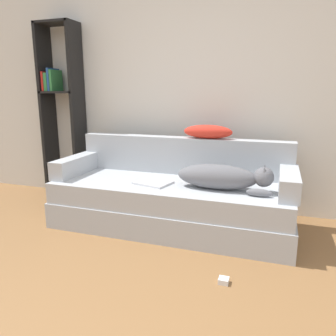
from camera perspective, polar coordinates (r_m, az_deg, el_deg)
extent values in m
cube|color=silver|center=(3.46, 4.92, 15.52)|extent=(7.16, 0.06, 2.70)
cube|color=#B2B7BC|center=(3.02, 0.61, -7.96)|extent=(2.12, 0.83, 0.23)
cube|color=#B2B7BC|center=(2.95, 0.56, -4.24)|extent=(2.08, 0.79, 0.19)
cube|color=#B2B7BC|center=(3.21, 2.53, 2.19)|extent=(2.08, 0.15, 0.36)
cube|color=#B2B7BC|center=(3.33, -15.72, 0.48)|extent=(0.15, 0.64, 0.17)
cube|color=#B2B7BC|center=(2.77, 20.32, -2.38)|extent=(0.15, 0.64, 0.17)
ellipsoid|color=slate|center=(2.74, 8.48, -1.50)|extent=(0.66, 0.24, 0.20)
sphere|color=slate|center=(2.69, 16.36, -1.53)|extent=(0.16, 0.16, 0.16)
cone|color=slate|center=(2.64, 16.39, -0.52)|extent=(0.06, 0.06, 0.07)
cone|color=slate|center=(2.72, 16.48, -0.11)|extent=(0.06, 0.06, 0.07)
ellipsoid|color=slate|center=(2.61, 15.58, -4.17)|extent=(0.20, 0.06, 0.06)
cube|color=silver|center=(2.88, -2.63, -2.56)|extent=(0.35, 0.30, 0.02)
ellipsoid|color=red|center=(3.11, 6.95, 6.30)|extent=(0.46, 0.17, 0.13)
cube|color=black|center=(4.07, -20.17, 9.01)|extent=(0.04, 0.26, 1.93)
cube|color=black|center=(3.83, -15.36, 9.13)|extent=(0.04, 0.26, 1.93)
cube|color=black|center=(4.00, -18.87, 22.81)|extent=(0.42, 0.26, 0.02)
cube|color=black|center=(3.94, -18.08, 12.44)|extent=(0.42, 0.26, 0.02)
cube|color=red|center=(4.02, -20.19, 13.95)|extent=(0.03, 0.20, 0.21)
cube|color=#337F42|center=(4.00, -19.74, 13.89)|extent=(0.04, 0.20, 0.20)
cube|color=#234C93|center=(3.98, -19.32, 14.29)|extent=(0.03, 0.20, 0.25)
cube|color=#337F42|center=(3.96, -18.92, 14.20)|extent=(0.03, 0.20, 0.23)
cube|color=white|center=(2.26, 9.67, -18.77)|extent=(0.07, 0.07, 0.04)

